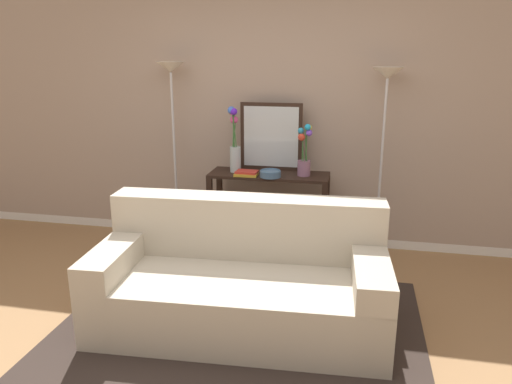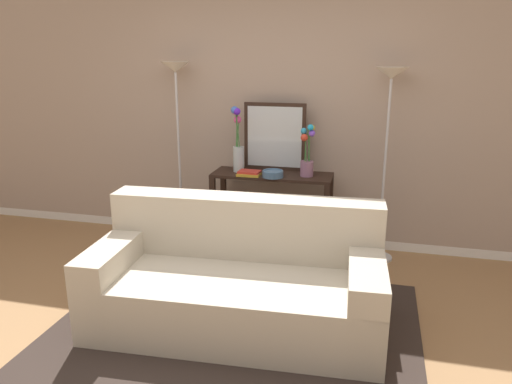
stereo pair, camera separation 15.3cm
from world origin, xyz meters
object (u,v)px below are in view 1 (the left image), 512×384
Objects in this scene: wall_mirror at (271,137)px; book_row_under_console at (244,243)px; floor_lamp_left at (172,103)px; console_table at (269,199)px; floor_lamp_right at (385,111)px; couch at (241,284)px; vase_short_flowers at (304,156)px; book_stack at (246,173)px; fruit_bowl at (270,173)px; vase_tall_flowers at (234,144)px.

book_row_under_console is (-0.24, -0.16, -1.06)m from wall_mirror.
floor_lamp_left is at bearing 173.14° from book_row_under_console.
console_table is 0.64× the size of floor_lamp_right.
console_table reaches higher than book_row_under_console.
couch is at bearing -54.53° from floor_lamp_left.
vase_short_flowers is 0.56m from book_stack.
vase_short_flowers is (0.34, -0.17, -0.14)m from wall_mirror.
fruit_bowl is at bearing -11.86° from floor_lamp_left.
vase_short_flowers is at bearing -1.16° from book_row_under_console.
wall_mirror is 1.10m from book_row_under_console.
vase_short_flowers is (0.29, 1.33, 0.67)m from couch.
wall_mirror is at bearing 25.84° from vase_tall_flowers.
book_stack reaches higher than console_table.
book_stack is 0.76m from book_row_under_console.
console_table is at bearing 177.96° from vase_short_flowers.
floor_lamp_left is at bearing 172.72° from vase_tall_flowers.
wall_mirror is 1.51× the size of book_row_under_console.
wall_mirror is at bearing 175.86° from floor_lamp_right.
book_stack is (-1.22, -0.20, -0.59)m from floor_lamp_right.
vase_tall_flowers is at bearing 176.27° from book_row_under_console.
floor_lamp_left is at bearing 180.00° from floor_lamp_right.
floor_lamp_left is 2.90× the size of vase_tall_flowers.
console_table is (-0.05, 1.35, 0.24)m from couch.
couch is 1.16× the size of floor_lamp_right.
floor_lamp_right is 1.85m from book_row_under_console.
floor_lamp_left reaches higher than vase_short_flowers.
vase_tall_flowers is (-0.34, 0.01, 0.52)m from console_table.
floor_lamp_right is at bearing -4.14° from wall_mirror.
fruit_bowl reaches higher than console_table.
floor_lamp_left is 8.46× the size of book_stack.
book_row_under_console is at bearing 115.79° from book_stack.
wall_mirror reaches higher than couch.
couch is at bearing -74.19° from vase_tall_flowers.
floor_lamp_left is (-0.98, 0.09, 0.88)m from console_table.
vase_tall_flowers is at bearing 160.64° from fruit_bowl.
fruit_bowl reaches higher than book_stack.
floor_lamp_right is 1.17m from fruit_bowl.
floor_lamp_left is 1.19m from fruit_bowl.
couch is 1.35m from book_stack.
book_row_under_console is at bearing -6.86° from floor_lamp_left.
floor_lamp_right is 1.37m from book_stack.
couch is 1.40m from book_row_under_console.
fruit_bowl is 0.45× the size of book_row_under_console.
fruit_bowl is at bearing -159.22° from vase_short_flowers.
floor_lamp_left is 2.01m from floor_lamp_right.
vase_short_flowers is (1.31, -0.10, -0.44)m from floor_lamp_left.
book_stack is 0.50× the size of book_row_under_console.
vase_tall_flowers is at bearing 105.81° from couch.
console_table is at bearing 91.94° from couch.
fruit_bowl is (-1.00, -0.21, -0.57)m from floor_lamp_right.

